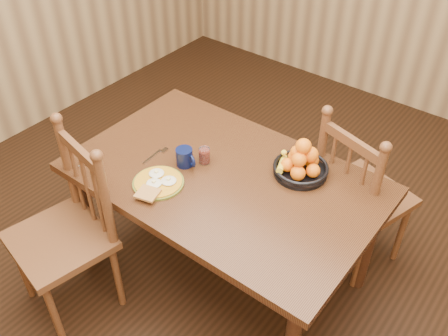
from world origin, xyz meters
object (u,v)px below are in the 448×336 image
Objects in this scene: chair_near at (67,233)px; breakfast_plate at (158,183)px; coffee_mug at (185,157)px; fruit_bowl at (301,163)px; dining_table at (224,188)px; chair_far at (359,196)px.

breakfast_plate is (0.31, 0.39, 0.25)m from chair_near.
breakfast_plate is at bearing -91.34° from coffee_mug.
fruit_bowl reaches higher than breakfast_plate.
breakfast_plate reaches higher than dining_table.
breakfast_plate is 0.21m from coffee_mug.
chair_far is 1.02m from coffee_mug.
dining_table is 0.80m from chair_far.
breakfast_plate is (-0.22, -0.26, 0.10)m from dining_table.
dining_table is 0.36m from breakfast_plate.
chair_near is 3.55× the size of breakfast_plate.
chair_near is at bearing -128.13° from breakfast_plate.
fruit_bowl is (0.52, 0.32, 0.02)m from coffee_mug.
chair_far reaches higher than fruit_bowl.
coffee_mug is (-0.22, -0.06, 0.14)m from dining_table.
coffee_mug is (0.31, 0.60, 0.28)m from chair_near.
chair_near is (-1.07, -1.22, 0.01)m from chair_far.
breakfast_plate is 2.24× the size of coffee_mug.
breakfast_plate is 1.03× the size of fruit_bowl.
coffee_mug is at bearing -148.70° from fruit_bowl.
chair_near reaches higher than dining_table.
coffee_mug is at bearing 73.73° from chair_near.
chair_far is 1.15m from breakfast_plate.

